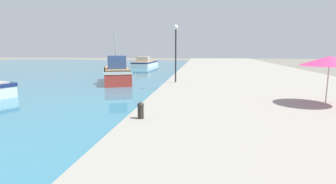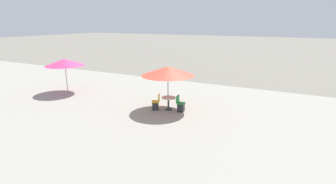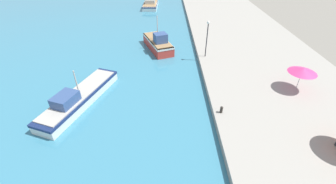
% 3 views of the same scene
% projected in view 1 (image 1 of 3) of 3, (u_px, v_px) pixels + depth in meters
% --- Properties ---
extents(quay_promenade, '(16.00, 90.00, 0.65)m').
position_uv_depth(quay_promenade, '(246.00, 75.00, 30.23)').
color(quay_promenade, gray).
rests_on(quay_promenade, ground_plane).
extents(fishing_boat_mid, '(4.69, 7.23, 4.71)m').
position_uv_depth(fishing_boat_mid, '(117.00, 73.00, 25.66)').
color(fishing_boat_mid, red).
rests_on(fishing_boat_mid, water_basin).
extents(fishing_boat_far, '(3.31, 9.58, 3.34)m').
position_uv_depth(fishing_boat_far, '(145.00, 63.00, 49.79)').
color(fishing_boat_far, white).
rests_on(fishing_boat_far, water_basin).
extents(cafe_umbrella_white, '(2.67, 2.67, 2.36)m').
position_uv_depth(cafe_umbrella_white, '(330.00, 61.00, 12.43)').
color(cafe_umbrella_white, '#B7B7B7').
rests_on(cafe_umbrella_white, quay_promenade).
extents(mooring_bollard, '(0.26, 0.26, 0.65)m').
position_uv_depth(mooring_bollard, '(141.00, 110.00, 10.20)').
color(mooring_bollard, '#2D2823').
rests_on(mooring_bollard, quay_promenade).
extents(lamppost, '(0.36, 0.36, 4.56)m').
position_uv_depth(lamppost, '(176.00, 44.00, 20.82)').
color(lamppost, '#232328').
rests_on(lamppost, quay_promenade).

